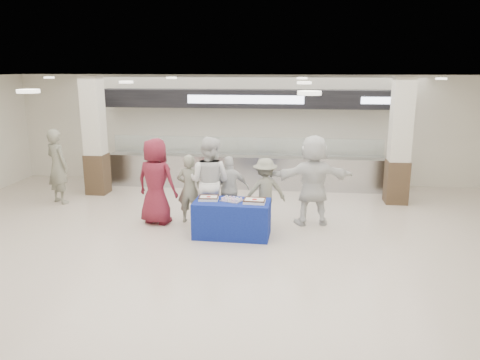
# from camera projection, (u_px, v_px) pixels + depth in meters

# --- Properties ---
(ground) EXTENTS (14.00, 14.00, 0.00)m
(ground) POSITION_uv_depth(u_px,v_px,m) (216.00, 260.00, 8.51)
(ground) COLOR beige
(ground) RESTS_ON ground
(serving_line) EXTENTS (8.70, 0.85, 2.80)m
(serving_line) POSITION_uv_depth(u_px,v_px,m) (246.00, 148.00, 13.44)
(serving_line) COLOR #B0B2B7
(serving_line) RESTS_ON ground
(column_left) EXTENTS (0.55, 0.55, 3.20)m
(column_left) POSITION_uv_depth(u_px,v_px,m) (95.00, 139.00, 12.65)
(column_left) COLOR #39291A
(column_left) RESTS_ON ground
(column_right) EXTENTS (0.55, 0.55, 3.20)m
(column_right) POSITION_uv_depth(u_px,v_px,m) (400.00, 144.00, 11.75)
(column_right) COLOR #39291A
(column_right) RESTS_ON ground
(display_table) EXTENTS (1.57, 0.83, 0.75)m
(display_table) POSITION_uv_depth(u_px,v_px,m) (232.00, 219.00, 9.63)
(display_table) COLOR navy
(display_table) RESTS_ON ground
(sheet_cake_left) EXTENTS (0.41, 0.33, 0.09)m
(sheet_cake_left) POSITION_uv_depth(u_px,v_px,m) (209.00, 198.00, 9.64)
(sheet_cake_left) COLOR white
(sheet_cake_left) RESTS_ON display_table
(sheet_cake_right) EXTENTS (0.44, 0.35, 0.09)m
(sheet_cake_right) POSITION_uv_depth(u_px,v_px,m) (255.00, 201.00, 9.42)
(sheet_cake_right) COLOR white
(sheet_cake_right) RESTS_ON display_table
(cupcake_tray) EXTENTS (0.51, 0.45, 0.07)m
(cupcake_tray) POSITION_uv_depth(u_px,v_px,m) (232.00, 199.00, 9.57)
(cupcake_tray) COLOR #AEAEB3
(cupcake_tray) RESTS_ON display_table
(civilian_maroon) EXTENTS (1.07, 0.83, 1.92)m
(civilian_maroon) POSITION_uv_depth(u_px,v_px,m) (156.00, 181.00, 10.31)
(civilian_maroon) COLOR maroon
(civilian_maroon) RESTS_ON ground
(soldier_a) EXTENTS (0.58, 0.39, 1.55)m
(soldier_a) POSITION_uv_depth(u_px,v_px,m) (189.00, 189.00, 10.41)
(soldier_a) COLOR slate
(soldier_a) RESTS_ON ground
(chef_tall) EXTENTS (1.12, 0.97, 1.98)m
(chef_tall) POSITION_uv_depth(u_px,v_px,m) (209.00, 182.00, 10.17)
(chef_tall) COLOR silver
(chef_tall) RESTS_ON ground
(chef_short) EXTENTS (0.96, 0.64, 1.51)m
(chef_short) POSITION_uv_depth(u_px,v_px,m) (230.00, 189.00, 10.44)
(chef_short) COLOR silver
(chef_short) RESTS_ON ground
(soldier_b) EXTENTS (1.08, 0.82, 1.48)m
(soldier_b) POSITION_uv_depth(u_px,v_px,m) (265.00, 191.00, 10.35)
(soldier_b) COLOR slate
(soldier_b) RESTS_ON ground
(civilian_white) EXTENTS (1.94, 0.92, 2.01)m
(civilian_white) POSITION_uv_depth(u_px,v_px,m) (313.00, 180.00, 10.23)
(civilian_white) COLOR white
(civilian_white) RESTS_ON ground
(soldier_bg) EXTENTS (0.83, 0.75, 1.91)m
(soldier_bg) POSITION_uv_depth(u_px,v_px,m) (58.00, 166.00, 11.89)
(soldier_bg) COLOR slate
(soldier_bg) RESTS_ON ground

